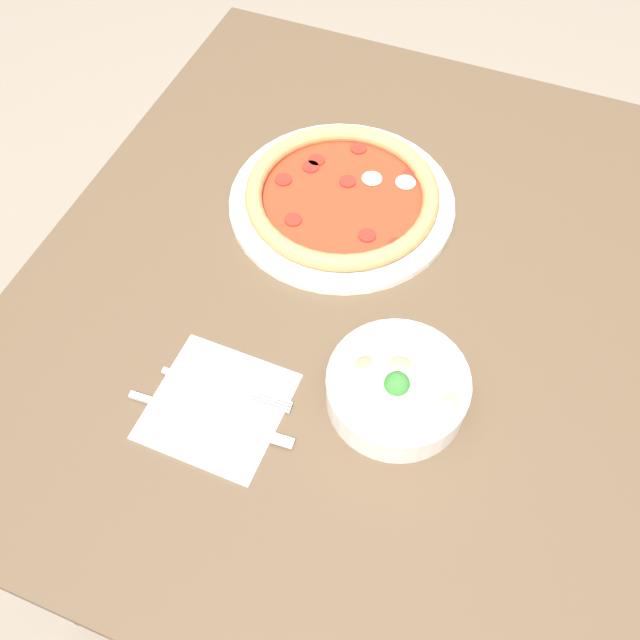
{
  "coord_description": "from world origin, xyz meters",
  "views": [
    {
      "loc": [
        0.59,
        0.14,
        1.54
      ],
      "look_at": [
        0.09,
        -0.05,
        0.75
      ],
      "focal_mm": 40.0,
      "sensor_mm": 36.0,
      "label": 1
    }
  ],
  "objects": [
    {
      "name": "dining_table",
      "position": [
        0.0,
        0.0,
        0.63
      ],
      "size": [
        1.08,
        0.99,
        0.73
      ],
      "color": "brown",
      "rests_on": "ground_plane"
    },
    {
      "name": "bowl",
      "position": [
        0.16,
        0.07,
        0.76
      ],
      "size": [
        0.18,
        0.18,
        0.07
      ],
      "color": "white",
      "rests_on": "dining_table"
    },
    {
      "name": "knife",
      "position": [
        0.27,
        -0.14,
        0.73
      ],
      "size": [
        0.03,
        0.22,
        0.01
      ],
      "rotation": [
        0.0,
        0.0,
        1.63
      ],
      "color": "silver",
      "rests_on": "napkin"
    },
    {
      "name": "pizza",
      "position": [
        -0.13,
        -0.11,
        0.75
      ],
      "size": [
        0.34,
        0.34,
        0.04
      ],
      "color": "white",
      "rests_on": "dining_table"
    },
    {
      "name": "napkin",
      "position": [
        0.25,
        -0.13,
        0.73
      ],
      "size": [
        0.17,
        0.17,
        0.0
      ],
      "color": "white",
      "rests_on": "dining_table"
    },
    {
      "name": "fork",
      "position": [
        0.23,
        -0.13,
        0.73
      ],
      "size": [
        0.02,
        0.18,
        0.0
      ],
      "rotation": [
        0.0,
        0.0,
        1.63
      ],
      "color": "silver",
      "rests_on": "napkin"
    },
    {
      "name": "ground_plane",
      "position": [
        0.0,
        0.0,
        0.0
      ],
      "size": [
        8.0,
        8.0,
        0.0
      ],
      "primitive_type": "plane",
      "color": "gray"
    }
  ]
}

